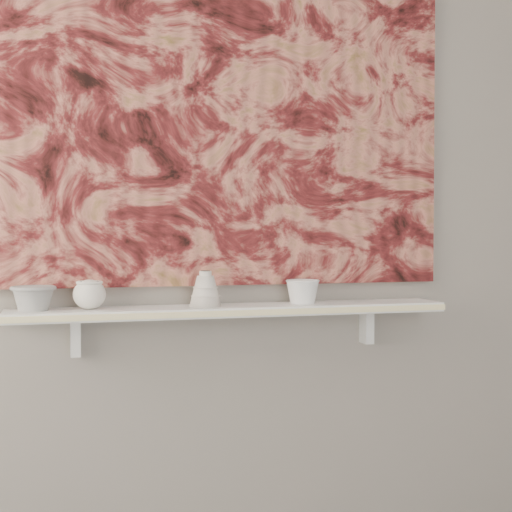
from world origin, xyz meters
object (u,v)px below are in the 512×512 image
object	(u,v)px
cup_cream	(89,295)
painting	(228,117)
shelf	(234,310)
bowl_white	(303,291)
bowl_grey	(33,298)
bell_vessel	(205,289)

from	to	relation	value
cup_cream	painting	bearing A→B (deg)	10.15
shelf	painting	world-z (taller)	painting
shelf	bowl_white	distance (m)	0.24
painting	bowl_white	world-z (taller)	painting
bowl_grey	bell_vessel	size ratio (longest dim) A/B	1.19
bowl_grey	cup_cream	bearing A→B (deg)	0.00
shelf	bell_vessel	xyz separation A→B (m)	(-0.09, 0.00, 0.07)
painting	bell_vessel	size ratio (longest dim) A/B	13.41
painting	bell_vessel	world-z (taller)	painting
painting	cup_cream	bearing A→B (deg)	-169.85
cup_cream	bell_vessel	distance (m)	0.36
cup_cream	bowl_white	xyz separation A→B (m)	(0.68, 0.00, -0.00)
cup_cream	bowl_white	distance (m)	0.68
bowl_white	painting	bearing A→B (deg)	160.78
cup_cream	bowl_white	bearing A→B (deg)	0.00
shelf	bowl_grey	xyz separation A→B (m)	(-0.61, 0.00, 0.05)
painting	bell_vessel	distance (m)	0.57
shelf	painting	xyz separation A→B (m)	(0.00, 0.08, 0.62)
shelf	bowl_white	bearing A→B (deg)	0.00
bowl_grey	bell_vessel	distance (m)	0.52
shelf	bowl_grey	size ratio (longest dim) A/B	10.55
bowl_grey	bowl_white	xyz separation A→B (m)	(0.84, 0.00, 0.00)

